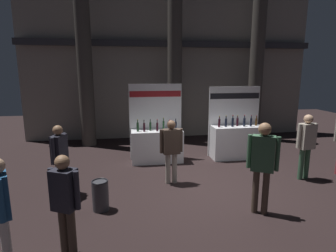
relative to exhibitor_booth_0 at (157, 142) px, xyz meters
name	(u,v)px	position (x,y,z in m)	size (l,w,h in m)	color
ground_plane	(205,186)	(0.95, -2.02, -0.60)	(24.00, 24.00, 0.00)	black
hall_colonnade	(171,54)	(0.95, 3.07, 2.81)	(11.68, 1.39, 6.90)	gray
exhibitor_booth_0	(157,142)	(0.00, 0.00, 0.00)	(1.62, 0.66, 2.36)	white
exhibitor_booth_1	(236,139)	(2.55, -0.01, 0.01)	(1.68, 0.66, 2.26)	white
trash_bin	(100,195)	(-1.45, -2.82, -0.29)	(0.33, 0.33, 0.62)	#38383D
visitor_0	(171,146)	(0.16, -1.71, 0.34)	(0.57, 0.26, 1.58)	#ADA393
visitor_2	(60,155)	(-2.35, -2.02, 0.34)	(0.32, 0.51, 1.60)	#23232D
visitor_3	(263,160)	(1.63, -3.42, 0.48)	(0.52, 0.38, 1.80)	#47382D
visitor_5	(65,198)	(-1.80, -4.15, 0.33)	(0.46, 0.37, 1.57)	#47382D
visitor_6	(1,206)	(-2.59, -4.29, 0.34)	(0.33, 0.47, 1.61)	silver
visitor_7	(306,141)	(3.57, -1.97, 0.41)	(0.55, 0.31, 1.68)	#33563D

